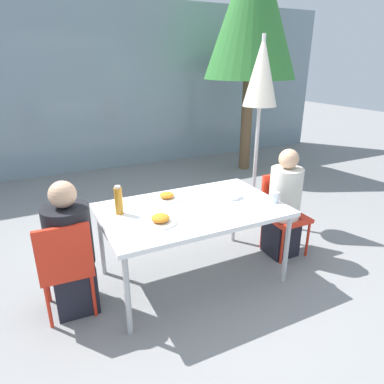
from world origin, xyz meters
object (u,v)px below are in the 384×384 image
object	(u,v)px
chair_right	(282,208)
salad_bowl	(232,195)
person_left	(71,253)
chair_left	(66,263)
bottle	(119,200)
person_right	(284,207)
tree_behind_left	(253,7)
closed_umbrella	(261,82)
drinking_cup	(274,197)

from	to	relation	value
chair_right	salad_bowl	distance (m)	0.71
person_left	chair_left	bearing A→B (deg)	-121.86
bottle	salad_bowl	distance (m)	1.08
person_right	person_left	bearing A→B (deg)	-1.05
chair_left	tree_behind_left	distance (m)	5.13
person_left	closed_umbrella	size ratio (longest dim) A/B	0.51
person_right	chair_right	bearing A→B (deg)	-121.86
salad_bowl	chair_left	bearing A→B (deg)	-177.33
person_left	closed_umbrella	world-z (taller)	closed_umbrella
chair_right	drinking_cup	distance (m)	0.55
person_left	drinking_cup	distance (m)	1.84
chair_right	drinking_cup	world-z (taller)	chair_right
bottle	chair_left	bearing A→B (deg)	-159.36
chair_left	chair_right	bearing A→B (deg)	5.20
chair_left	chair_right	size ratio (longest dim) A/B	1.00
closed_umbrella	bottle	distance (m)	2.17
drinking_cup	tree_behind_left	bearing A→B (deg)	59.74
person_left	tree_behind_left	world-z (taller)	tree_behind_left
person_left	salad_bowl	xyz separation A→B (m)	(1.51, -0.01, 0.23)
drinking_cup	bottle	bearing A→B (deg)	164.45
closed_umbrella	chair_right	bearing A→B (deg)	-102.26
salad_bowl	tree_behind_left	size ratio (longest dim) A/B	0.04
chair_left	closed_umbrella	distance (m)	2.81
closed_umbrella	salad_bowl	distance (m)	1.48
chair_right	person_right	xyz separation A→B (m)	(-0.05, -0.08, 0.05)
salad_bowl	tree_behind_left	distance (m)	3.99
person_left	person_right	distance (m)	2.12
chair_right	person_right	bearing A→B (deg)	58.14
chair_left	drinking_cup	bearing A→B (deg)	-3.14
closed_umbrella	tree_behind_left	size ratio (longest dim) A/B	0.56
chair_left	closed_umbrella	bearing A→B (deg)	21.92
drinking_cup	chair_left	bearing A→B (deg)	174.12
person_right	salad_bowl	distance (m)	0.64
bottle	drinking_cup	world-z (taller)	bottle
salad_bowl	closed_umbrella	bearing A→B (deg)	42.78
closed_umbrella	bottle	world-z (taller)	closed_umbrella
chair_left	drinking_cup	xyz separation A→B (m)	(1.85, -0.19, 0.29)
chair_right	salad_bowl	world-z (taller)	chair_right
person_left	person_right	size ratio (longest dim) A/B	0.98
chair_left	closed_umbrella	world-z (taller)	closed_umbrella
person_right	tree_behind_left	distance (m)	3.87
tree_behind_left	person_right	bearing A→B (deg)	-117.21
chair_left	chair_right	world-z (taller)	same
person_left	person_right	bearing A→B (deg)	1.05
bottle	tree_behind_left	xyz separation A→B (m)	(3.11, 2.63, 1.94)
person_left	chair_right	bearing A→B (deg)	3.20
person_left	person_right	xyz separation A→B (m)	(2.11, -0.06, 0.02)
salad_bowl	tree_behind_left	xyz separation A→B (m)	(2.05, 2.75, 2.04)
person_left	drinking_cup	xyz separation A→B (m)	(1.80, -0.27, 0.26)
person_right	chair_left	bearing A→B (deg)	1.05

